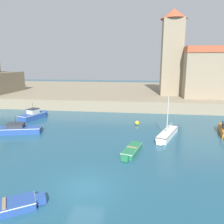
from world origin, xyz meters
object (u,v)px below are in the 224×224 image
motorboat_blue_4 (17,129)px  motorboat_blue_1 (33,115)px  sailboat_white_3 (167,134)px  mooring_buoy (137,123)px  dinghy_green_7 (132,150)px  church (194,68)px  dinghy_blue_5 (7,207)px

motorboat_blue_4 → motorboat_blue_1: bearing=101.5°
sailboat_white_3 → mooring_buoy: (-3.69, 4.86, -0.09)m
motorboat_blue_1 → mooring_buoy: bearing=-4.2°
dinghy_green_7 → church: (11.84, 29.75, 7.38)m
motorboat_blue_4 → dinghy_green_7: bearing=-16.6°
dinghy_green_7 → church: church is taller
motorboat_blue_1 → sailboat_white_3: 20.91m
motorboat_blue_1 → sailboat_white_3: (20.01, -6.05, -0.21)m
mooring_buoy → church: 23.88m
sailboat_white_3 → motorboat_blue_4: bearing=-177.0°
sailboat_white_3 → mooring_buoy: bearing=127.2°
sailboat_white_3 → motorboat_blue_4: size_ratio=0.95×
motorboat_blue_4 → mooring_buoy: motorboat_blue_4 is taller
motorboat_blue_1 → mooring_buoy: (16.32, -1.19, -0.31)m
dinghy_green_7 → church: size_ratio=0.24×
sailboat_white_3 → motorboat_blue_1: bearing=163.2°
motorboat_blue_1 → sailboat_white_3: size_ratio=0.85×
motorboat_blue_1 → church: (27.88, 18.36, 7.08)m
sailboat_white_3 → church: 26.66m
dinghy_blue_5 → dinghy_green_7: (6.91, 9.59, 0.02)m
mooring_buoy → church: church is taller
dinghy_blue_5 → dinghy_green_7: size_ratio=0.96×
dinghy_green_7 → mooring_buoy: bearing=88.4°
motorboat_blue_4 → dinghy_blue_5: size_ratio=1.60×
motorboat_blue_1 → dinghy_green_7: bearing=-35.4°
motorboat_blue_4 → sailboat_white_3: bearing=3.0°
motorboat_blue_4 → dinghy_blue_5: 15.94m
dinghy_blue_5 → mooring_buoy: mooring_buoy is taller
church → mooring_buoy: bearing=-120.6°
sailboat_white_3 → church: bearing=72.1°
mooring_buoy → sailboat_white_3: bearing=-52.8°
dinghy_green_7 → motorboat_blue_1: bearing=144.6°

